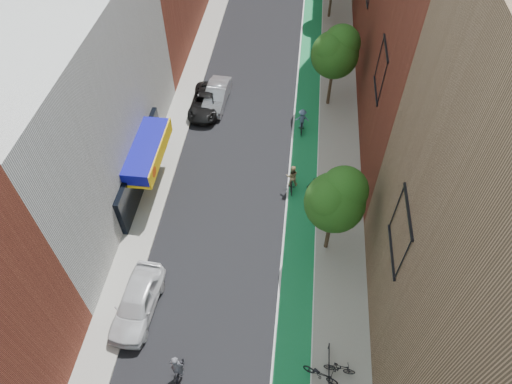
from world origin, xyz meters
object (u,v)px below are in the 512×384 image
(parked_car_silver, at_px, (217,95))
(cyclist_lead, at_px, (178,371))
(cyclist_lane_mid, at_px, (314,192))
(cyclist_lane_near, at_px, (292,180))
(cyclist_lane_far, at_px, (302,122))
(parked_car_white, at_px, (137,302))
(parked_car_black, at_px, (206,102))

(parked_car_silver, bearing_deg, cyclist_lead, -82.18)
(cyclist_lane_mid, bearing_deg, cyclist_lane_near, -34.01)
(cyclist_lead, bearing_deg, cyclist_lane_far, -103.25)
(parked_car_white, height_order, cyclist_lead, cyclist_lead)
(cyclist_lane_near, relative_size, cyclist_lane_mid, 1.01)
(parked_car_silver, distance_m, cyclist_lane_near, 10.80)
(parked_car_black, xyz_separation_m, cyclist_lane_near, (7.30, -7.76, 0.19))
(parked_car_silver, height_order, cyclist_lane_far, cyclist_lane_far)
(cyclist_lane_mid, distance_m, cyclist_lane_far, 6.96)
(cyclist_lead, xyz_separation_m, cyclist_lane_near, (4.81, 13.21, 0.09))
(parked_car_silver, relative_size, cyclist_lane_far, 2.39)
(parked_car_silver, distance_m, cyclist_lane_mid, 12.41)
(parked_car_black, xyz_separation_m, cyclist_lane_mid, (8.80, -8.62, 0.12))
(cyclist_lane_mid, xyz_separation_m, cyclist_lane_far, (-1.08, 6.87, 0.04))
(cyclist_lane_far, bearing_deg, parked_car_white, 59.93)
(parked_car_white, distance_m, parked_car_silver, 18.51)
(parked_car_white, bearing_deg, parked_car_silver, 89.56)
(parked_car_black, relative_size, cyclist_lane_near, 2.38)
(parked_car_silver, relative_size, cyclist_lane_near, 2.24)
(parked_car_black, bearing_deg, cyclist_lane_mid, -45.01)
(parked_car_black, distance_m, cyclist_lead, 21.11)
(cyclist_lane_near, distance_m, cyclist_lane_mid, 1.73)
(parked_car_silver, xyz_separation_m, cyclist_lead, (1.73, -21.80, 0.03))
(parked_car_white, bearing_deg, cyclist_lane_near, 55.17)
(parked_car_white, xyz_separation_m, parked_car_silver, (1.26, 18.47, -0.08))
(parked_car_black, relative_size, cyclist_lane_mid, 2.41)
(parked_car_white, height_order, cyclist_lane_far, cyclist_lane_far)
(cyclist_lane_near, bearing_deg, parked_car_white, 46.46)
(parked_car_white, relative_size, parked_car_black, 1.00)
(parked_car_white, xyz_separation_m, cyclist_lane_mid, (9.30, 9.02, -0.03))
(parked_car_black, height_order, cyclist_lane_mid, cyclist_lane_mid)
(cyclist_lane_near, height_order, cyclist_lane_mid, cyclist_lane_near)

